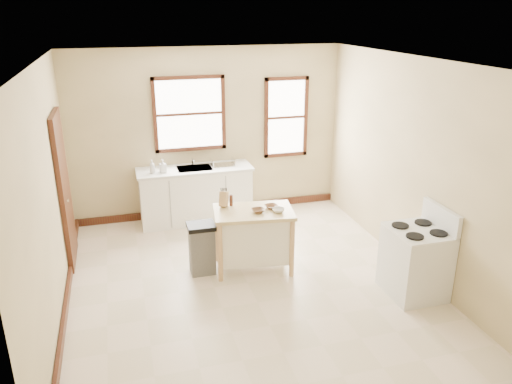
% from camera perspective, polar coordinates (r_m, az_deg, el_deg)
% --- Properties ---
extents(floor, '(5.00, 5.00, 0.00)m').
position_cam_1_polar(floor, '(6.60, -0.99, -10.30)').
color(floor, beige).
rests_on(floor, ground).
extents(ceiling, '(5.00, 5.00, 0.00)m').
position_cam_1_polar(ceiling, '(5.70, -1.17, 14.69)').
color(ceiling, white).
rests_on(ceiling, ground).
extents(wall_back, '(4.50, 0.04, 2.80)m').
position_cam_1_polar(wall_back, '(8.35, -5.48, 6.66)').
color(wall_back, beige).
rests_on(wall_back, ground).
extents(wall_left, '(0.04, 5.00, 2.80)m').
position_cam_1_polar(wall_left, '(5.89, -22.76, -0.76)').
color(wall_left, beige).
rests_on(wall_left, ground).
extents(wall_right, '(0.04, 5.00, 2.80)m').
position_cam_1_polar(wall_right, '(6.90, 17.34, 2.88)').
color(wall_right, beige).
rests_on(wall_right, ground).
extents(window_main, '(1.17, 0.06, 1.22)m').
position_cam_1_polar(window_main, '(8.21, -7.61, 8.84)').
color(window_main, '#3F1511').
rests_on(window_main, wall_back).
extents(window_side, '(0.77, 0.06, 1.37)m').
position_cam_1_polar(window_side, '(8.63, 3.45, 8.51)').
color(window_side, '#3F1511').
rests_on(window_side, wall_back).
extents(door_left, '(0.06, 0.90, 2.10)m').
position_cam_1_polar(door_left, '(7.22, -21.06, 0.25)').
color(door_left, '#3F1511').
rests_on(door_left, ground).
extents(baseboard_back, '(4.50, 0.04, 0.12)m').
position_cam_1_polar(baseboard_back, '(8.74, -5.15, -1.96)').
color(baseboard_back, '#3F1511').
rests_on(baseboard_back, ground).
extents(baseboard_left, '(0.04, 5.00, 0.12)m').
position_cam_1_polar(baseboard_left, '(6.45, -20.86, -11.91)').
color(baseboard_left, '#3F1511').
rests_on(baseboard_left, ground).
extents(sink_counter, '(1.86, 0.62, 0.92)m').
position_cam_1_polar(sink_counter, '(8.30, -6.91, -0.29)').
color(sink_counter, white).
rests_on(sink_counter, ground).
extents(faucet, '(0.03, 0.03, 0.22)m').
position_cam_1_polar(faucet, '(8.29, -7.28, 3.83)').
color(faucet, silver).
rests_on(faucet, sink_counter).
extents(soap_bottle_a, '(0.10, 0.10, 0.22)m').
position_cam_1_polar(soap_bottle_a, '(7.96, -11.78, 2.86)').
color(soap_bottle_a, '#B2B2B2').
rests_on(soap_bottle_a, sink_counter).
extents(soap_bottle_b, '(0.11, 0.11, 0.21)m').
position_cam_1_polar(soap_bottle_b, '(7.98, -10.59, 2.94)').
color(soap_bottle_b, '#B2B2B2').
rests_on(soap_bottle_b, sink_counter).
extents(dish_rack, '(0.46, 0.41, 0.10)m').
position_cam_1_polar(dish_rack, '(8.21, -3.83, 3.34)').
color(dish_rack, silver).
rests_on(dish_rack, sink_counter).
extents(kitchen_island, '(1.12, 0.80, 0.85)m').
position_cam_1_polar(kitchen_island, '(6.74, -0.28, -5.47)').
color(kitchen_island, '#D5B67D').
rests_on(kitchen_island, ground).
extents(knife_block, '(0.14, 0.14, 0.20)m').
position_cam_1_polar(knife_block, '(6.68, -3.71, -0.85)').
color(knife_block, tan).
rests_on(knife_block, kitchen_island).
extents(pepper_grinder, '(0.06, 0.06, 0.15)m').
position_cam_1_polar(pepper_grinder, '(6.71, -2.86, -0.95)').
color(pepper_grinder, '#431F12').
rests_on(pepper_grinder, kitchen_island).
extents(bowl_a, '(0.18, 0.18, 0.04)m').
position_cam_1_polar(bowl_a, '(6.51, 0.26, -2.13)').
color(bowl_a, brown).
rests_on(bowl_a, kitchen_island).
extents(bowl_b, '(0.20, 0.20, 0.04)m').
position_cam_1_polar(bowl_b, '(6.64, 1.76, -1.67)').
color(bowl_b, brown).
rests_on(bowl_b, kitchen_island).
extents(bowl_c, '(0.21, 0.21, 0.05)m').
position_cam_1_polar(bowl_c, '(6.51, 2.57, -2.10)').
color(bowl_c, silver).
rests_on(bowl_c, kitchen_island).
extents(trash_bin, '(0.36, 0.31, 0.71)m').
position_cam_1_polar(trash_bin, '(6.71, -6.20, -6.42)').
color(trash_bin, '#60615E').
rests_on(trash_bin, ground).
extents(gas_stove, '(0.69, 0.70, 1.13)m').
position_cam_1_polar(gas_stove, '(6.42, 17.85, -6.56)').
color(gas_stove, silver).
rests_on(gas_stove, ground).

